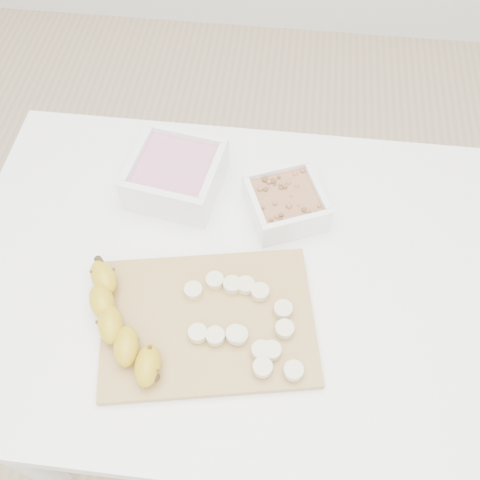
# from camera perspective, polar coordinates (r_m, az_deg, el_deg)

# --- Properties ---
(ground) EXTENTS (3.50, 3.50, 0.00)m
(ground) POSITION_cam_1_polar(r_m,az_deg,el_deg) (1.64, -0.13, -16.35)
(ground) COLOR #C6AD89
(ground) RESTS_ON ground
(table) EXTENTS (1.00, 0.70, 0.75)m
(table) POSITION_cam_1_polar(r_m,az_deg,el_deg) (1.03, -0.19, -6.08)
(table) COLOR white
(table) RESTS_ON ground
(bowl_yogurt) EXTENTS (0.19, 0.19, 0.08)m
(bowl_yogurt) POSITION_cam_1_polar(r_m,az_deg,el_deg) (1.03, -6.86, 7.01)
(bowl_yogurt) COLOR white
(bowl_yogurt) RESTS_ON table
(bowl_granola) EXTENTS (0.17, 0.17, 0.06)m
(bowl_granola) POSITION_cam_1_polar(r_m,az_deg,el_deg) (1.00, 4.88, 4.00)
(bowl_granola) COLOR white
(bowl_granola) RESTS_ON table
(cutting_board) EXTENTS (0.39, 0.31, 0.01)m
(cutting_board) POSITION_cam_1_polar(r_m,az_deg,el_deg) (0.90, -3.43, -8.65)
(cutting_board) COLOR #A77F43
(cutting_board) RESTS_ON table
(banana) EXTENTS (0.16, 0.24, 0.04)m
(banana) POSITION_cam_1_polar(r_m,az_deg,el_deg) (0.89, -12.54, -8.77)
(banana) COLOR #B99617
(banana) RESTS_ON cutting_board
(banana_slices) EXTENTS (0.21, 0.18, 0.02)m
(banana_slices) POSITION_cam_1_polar(r_m,az_deg,el_deg) (0.88, 0.59, -8.77)
(banana_slices) COLOR beige
(banana_slices) RESTS_ON cutting_board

